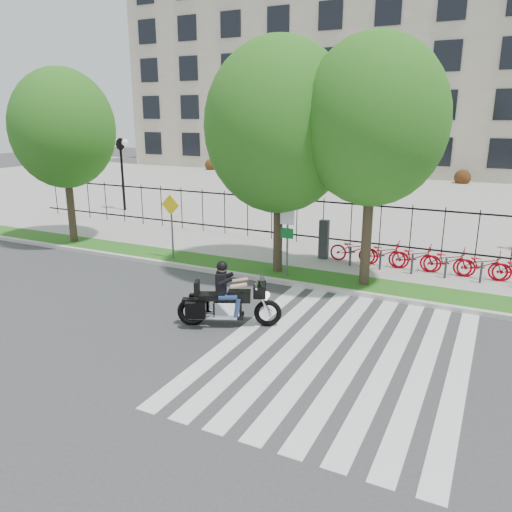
% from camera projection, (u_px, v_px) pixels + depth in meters
% --- Properties ---
extents(ground, '(120.00, 120.00, 0.00)m').
position_uv_depth(ground, '(173.00, 319.00, 13.94)').
color(ground, '#38383B').
rests_on(ground, ground).
extents(curb, '(60.00, 0.20, 0.15)m').
position_uv_depth(curb, '(242.00, 275.00, 17.45)').
color(curb, beige).
rests_on(curb, ground).
extents(grass_verge, '(60.00, 1.50, 0.15)m').
position_uv_depth(grass_verge, '(253.00, 269.00, 18.18)').
color(grass_verge, '#195916').
rests_on(grass_verge, ground).
extents(sidewalk, '(60.00, 3.50, 0.15)m').
position_uv_depth(sidewalk, '(280.00, 253.00, 20.34)').
color(sidewalk, '#A5A29A').
rests_on(sidewalk, ground).
extents(plaza, '(80.00, 34.00, 0.10)m').
position_uv_depth(plaza, '(379.00, 194.00, 35.47)').
color(plaza, '#A5A29A').
rests_on(plaza, ground).
extents(crosswalk_stripes, '(5.70, 8.00, 0.01)m').
position_uv_depth(crosswalk_stripes, '(340.00, 354.00, 11.87)').
color(crosswalk_stripes, silver).
rests_on(crosswalk_stripes, ground).
extents(iron_fence, '(30.00, 0.06, 2.00)m').
position_uv_depth(iron_fence, '(297.00, 219.00, 21.55)').
color(iron_fence, black).
rests_on(iron_fence, sidewalk).
extents(office_building, '(60.00, 21.90, 20.15)m').
position_uv_depth(office_building, '(432.00, 69.00, 49.94)').
color(office_building, '#AAA289').
rests_on(office_building, ground).
extents(lamp_post_left, '(1.06, 0.70, 4.25)m').
position_uv_depth(lamp_post_left, '(121.00, 156.00, 28.54)').
color(lamp_post_left, black).
rests_on(lamp_post_left, ground).
extents(street_tree_0, '(4.27, 4.27, 7.25)m').
position_uv_depth(street_tree_0, '(63.00, 129.00, 20.62)').
color(street_tree_0, '#31241B').
rests_on(street_tree_0, grass_verge).
extents(street_tree_1, '(4.96, 4.96, 7.82)m').
position_uv_depth(street_tree_1, '(279.00, 127.00, 16.39)').
color(street_tree_1, '#31241B').
rests_on(street_tree_1, grass_verge).
extents(street_tree_2, '(4.47, 4.47, 7.73)m').
position_uv_depth(street_tree_2, '(374.00, 121.00, 15.01)').
color(street_tree_2, '#31241B').
rests_on(street_tree_2, grass_verge).
extents(bike_share_station, '(8.90, 0.86, 1.50)m').
position_uv_depth(bike_share_station, '(445.00, 260.00, 17.25)').
color(bike_share_station, '#2D2D33').
rests_on(bike_share_station, sidewalk).
extents(sign_pole_regulatory, '(0.50, 0.09, 2.50)m').
position_uv_depth(sign_pole_regulatory, '(287.00, 231.00, 16.77)').
color(sign_pole_regulatory, '#59595B').
rests_on(sign_pole_regulatory, grass_verge).
extents(sign_pole_warning, '(0.78, 0.09, 2.49)m').
position_uv_depth(sign_pole_warning, '(171.00, 218.00, 18.80)').
color(sign_pole_warning, '#59595B').
rests_on(sign_pole_warning, grass_verge).
extents(motorcycle_rider, '(2.64, 1.50, 2.18)m').
position_uv_depth(motorcycle_rider, '(228.00, 300.00, 13.31)').
color(motorcycle_rider, black).
rests_on(motorcycle_rider, ground).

